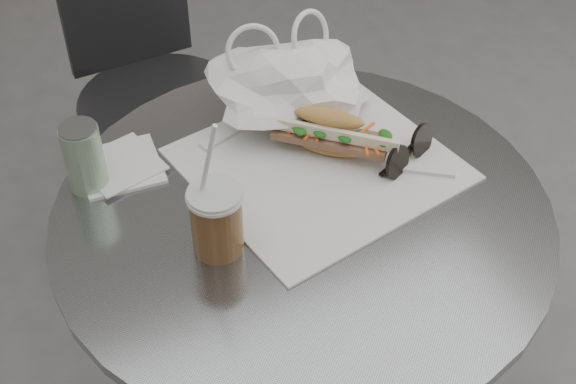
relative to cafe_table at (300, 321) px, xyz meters
name	(u,v)px	position (x,y,z in m)	size (l,w,h in m)	color
cafe_table	(300,321)	(0.00, 0.00, 0.00)	(0.76, 0.76, 0.74)	slate
chair_far	(160,135)	(-0.02, 0.76, -0.14)	(0.38, 0.39, 0.73)	#2D2D2F
sandwich_paper	(319,164)	(0.07, 0.08, 0.28)	(0.38, 0.36, 0.00)	white
banh_mi	(330,133)	(0.10, 0.10, 0.31)	(0.23, 0.22, 0.08)	#C5874A
iced_coffee	(216,219)	(-0.14, -0.02, 0.33)	(0.08, 0.08, 0.23)	brown
sunglasses	(408,153)	(0.20, 0.02, 0.30)	(0.12, 0.08, 0.06)	black
plastic_bag	(288,85)	(0.08, 0.22, 0.34)	(0.25, 0.20, 0.13)	white
napkin_stack	(121,166)	(-0.22, 0.21, 0.28)	(0.14, 0.14, 0.01)	white
drink_can	(84,157)	(-0.28, 0.19, 0.33)	(0.06, 0.06, 0.11)	#569355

